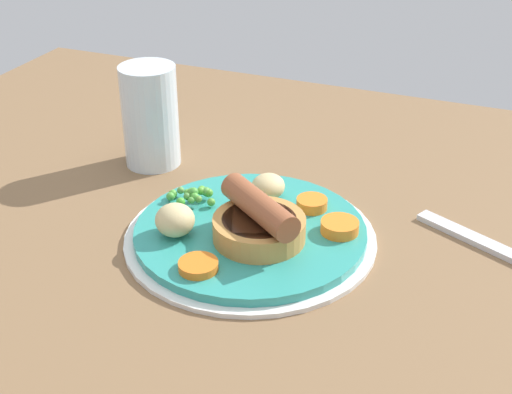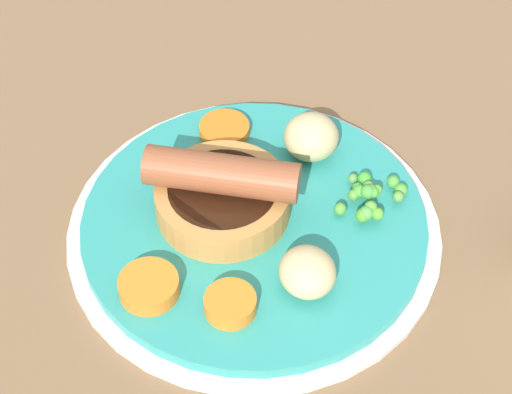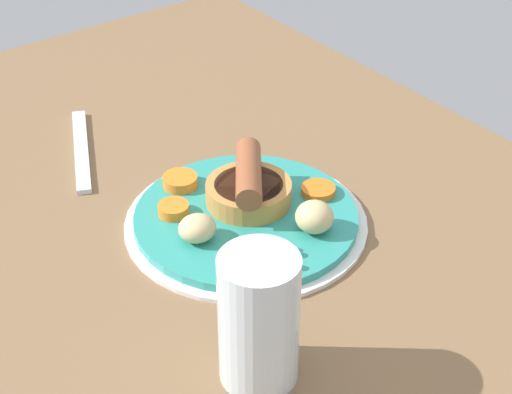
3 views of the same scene
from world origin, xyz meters
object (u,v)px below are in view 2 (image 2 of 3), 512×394
object	(u,v)px
dinner_plate	(257,226)
pea_pile	(371,195)
potato_chunk_2	(308,272)
carrot_slice_0	(149,286)
potato_chunk_1	(311,137)
sausage_pudding	(222,193)
carrot_slice_4	(230,304)
carrot_slice_1	(224,129)

from	to	relation	value
dinner_plate	pea_pile	size ratio (longest dim) A/B	4.54
potato_chunk_2	carrot_slice_0	bearing A→B (deg)	157.31
potato_chunk_1	carrot_slice_0	size ratio (longest dim) A/B	1.03
sausage_pudding	carrot_slice_4	distance (cm)	8.07
potato_chunk_1	carrot_slice_1	size ratio (longest dim) A/B	1.06
potato_chunk_1	carrot_slice_0	distance (cm)	16.03
carrot_slice_0	carrot_slice_4	size ratio (longest dim) A/B	1.17
carrot_slice_1	carrot_slice_4	bearing A→B (deg)	-113.14
pea_pile	carrot_slice_1	distance (cm)	12.15
dinner_plate	carrot_slice_4	xyz separation A→B (cm)	(-4.68, -5.90, 1.39)
carrot_slice_0	carrot_slice_1	xyz separation A→B (cm)	(10.03, 10.87, -0.19)
dinner_plate	potato_chunk_2	size ratio (longest dim) A/B	6.63
potato_chunk_1	carrot_slice_1	xyz separation A→B (cm)	(-4.66, 4.51, -1.20)
pea_pile	sausage_pudding	bearing A→B (deg)	157.24
sausage_pudding	potato_chunk_2	world-z (taller)	sausage_pudding
potato_chunk_2	sausage_pudding	bearing A→B (deg)	105.27
potato_chunk_1	sausage_pudding	bearing A→B (deg)	-163.77
potato_chunk_2	carrot_slice_4	size ratio (longest dim) A/B	1.18
carrot_slice_1	carrot_slice_4	distance (cm)	15.46
dinner_plate	pea_pile	xyz separation A→B (cm)	(7.29, -2.28, 1.78)
potato_chunk_2	carrot_slice_4	bearing A→B (deg)	175.36
potato_chunk_1	potato_chunk_2	bearing A→B (deg)	-119.43
potato_chunk_2	carrot_slice_4	xyz separation A→B (cm)	(-5.03, 0.41, -0.77)
carrot_slice_4	carrot_slice_0	bearing A→B (deg)	139.74
pea_pile	carrot_slice_1	size ratio (longest dim) A/B	1.51
potato_chunk_2	pea_pile	bearing A→B (deg)	30.07
pea_pile	carrot_slice_4	bearing A→B (deg)	-163.21
sausage_pudding	potato_chunk_1	distance (cm)	8.17
carrot_slice_1	carrot_slice_4	size ratio (longest dim) A/B	1.14
sausage_pudding	carrot_slice_0	bearing A→B (deg)	66.90
dinner_plate	carrot_slice_0	world-z (taller)	carrot_slice_0
sausage_pudding	carrot_slice_4	xyz separation A→B (cm)	(-2.89, -7.42, -1.27)
dinner_plate	sausage_pudding	bearing A→B (deg)	139.51
dinner_plate	sausage_pudding	distance (cm)	3.55
sausage_pudding	potato_chunk_2	size ratio (longest dim) A/B	2.54
potato_chunk_1	carrot_slice_0	bearing A→B (deg)	-156.58
potato_chunk_2	dinner_plate	bearing A→B (deg)	93.19
carrot_slice_1	carrot_slice_4	world-z (taller)	carrot_slice_4
potato_chunk_1	potato_chunk_2	distance (cm)	11.61
sausage_pudding	carrot_slice_1	size ratio (longest dim) A/B	2.64
potato_chunk_2	carrot_slice_1	bearing A→B (deg)	85.90
dinner_plate	carrot_slice_4	size ratio (longest dim) A/B	7.82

